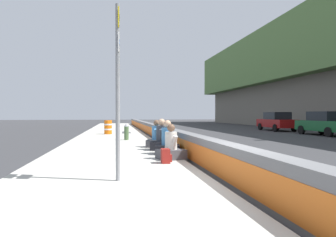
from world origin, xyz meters
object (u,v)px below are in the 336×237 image
(route_sign_post, at_px, (118,79))
(fire_hydrant, at_px, (126,132))
(construction_barrel, at_px, (108,127))
(parked_car_third, at_px, (325,123))
(seated_person_rear, at_px, (162,140))
(seated_person_foreground, at_px, (171,148))
(seated_person_middle, at_px, (167,143))
(parked_car_fourth, at_px, (277,121))
(seated_person_far, at_px, (157,139))
(backpack, at_px, (166,156))

(route_sign_post, height_order, fire_hydrant, route_sign_post)
(construction_barrel, xyz_separation_m, parked_car_third, (-2.00, -15.23, 0.24))
(route_sign_post, relative_size, fire_hydrant, 4.09)
(route_sign_post, bearing_deg, seated_person_rear, -18.45)
(fire_hydrant, relative_size, seated_person_rear, 0.74)
(seated_person_foreground, xyz_separation_m, construction_barrel, (11.90, 2.19, 0.15))
(fire_hydrant, distance_m, seated_person_middle, 5.96)
(route_sign_post, xyz_separation_m, parked_car_fourth, (18.78, -14.47, -1.35))
(seated_person_far, bearing_deg, fire_hydrant, 16.97)
(seated_person_middle, relative_size, seated_person_far, 1.03)
(parked_car_fourth, bearing_deg, seated_person_middle, 139.47)
(route_sign_post, relative_size, seated_person_far, 3.19)
(fire_hydrant, height_order, seated_person_foreground, seated_person_foreground)
(seated_person_middle, height_order, parked_car_third, parked_car_third)
(seated_person_middle, relative_size, parked_car_fourth, 0.25)
(fire_hydrant, bearing_deg, parked_car_fourth, -56.90)
(parked_car_third, bearing_deg, seated_person_middle, 124.11)
(seated_person_far, bearing_deg, parked_car_fourth, -45.22)
(parked_car_fourth, bearing_deg, parked_car_third, -178.35)
(route_sign_post, height_order, seated_person_foreground, route_sign_post)
(backpack, bearing_deg, seated_person_middle, -11.24)
(fire_hydrant, relative_size, seated_person_far, 0.78)
(route_sign_post, distance_m, seated_person_rear, 5.57)
(seated_person_rear, bearing_deg, route_sign_post, 161.55)
(backpack, relative_size, parked_car_fourth, 0.09)
(route_sign_post, height_order, seated_person_far, route_sign_post)
(seated_person_rear, xyz_separation_m, backpack, (-3.07, 0.36, -0.18))
(route_sign_post, relative_size, seated_person_foreground, 3.37)
(fire_hydrant, xyz_separation_m, seated_person_middle, (-5.84, -1.19, -0.09))
(seated_person_foreground, height_order, seated_person_rear, seated_person_rear)
(fire_hydrant, xyz_separation_m, construction_barrel, (4.93, 1.08, 0.03))
(seated_person_foreground, height_order, parked_car_third, parked_car_third)
(route_sign_post, distance_m, seated_person_middle, 4.52)
(backpack, relative_size, construction_barrel, 0.42)
(seated_person_foreground, distance_m, backpack, 0.80)
(seated_person_foreground, distance_m, construction_barrel, 12.10)
(seated_person_foreground, bearing_deg, backpack, 158.74)
(fire_hydrant, height_order, parked_car_third, parked_car_third)
(route_sign_post, xyz_separation_m, seated_person_far, (6.02, -1.62, -1.72))
(seated_person_foreground, xyz_separation_m, parked_car_third, (9.91, -13.04, 0.39))
(backpack, bearing_deg, seated_person_far, -4.18)
(fire_hydrant, relative_size, seated_person_foreground, 0.82)
(route_sign_post, distance_m, fire_hydrant, 9.82)
(parked_car_third, distance_m, parked_car_fourth, 6.17)
(seated_person_middle, xyz_separation_m, backpack, (-1.86, 0.37, -0.17))
(seated_person_foreground, height_order, construction_barrel, seated_person_foreground)
(seated_person_rear, bearing_deg, seated_person_middle, -179.32)
(seated_person_far, height_order, construction_barrel, seated_person_far)
(fire_hydrant, distance_m, parked_car_fourth, 16.68)
(fire_hydrant, bearing_deg, backpack, -173.93)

